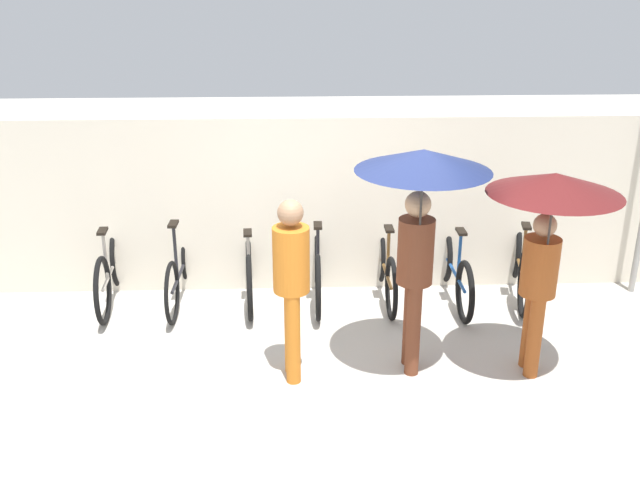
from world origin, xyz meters
TOP-DOWN VIEW (x-y plane):
  - ground_plane at (0.00, 0.00)m, footprint 30.00×30.00m
  - back_wall at (0.00, 2.13)m, footprint 12.55×0.12m
  - parked_bicycle_0 at (-2.27, 1.79)m, footprint 0.44×1.69m
  - parked_bicycle_1 at (-1.52, 1.81)m, footprint 0.44×1.73m
  - parked_bicycle_2 at (-0.76, 1.83)m, footprint 0.44×1.68m
  - parked_bicycle_3 at (0.00, 1.79)m, footprint 0.44×1.66m
  - parked_bicycle_4 at (0.76, 1.78)m, footprint 0.44×1.65m
  - parked_bicycle_5 at (1.52, 1.72)m, footprint 0.44×1.72m
  - parked_bicycle_6 at (2.27, 1.80)m, footprint 0.51×1.74m
  - pedestrian_leading at (-0.28, 0.17)m, footprint 0.32×0.32m
  - pedestrian_center at (0.81, 0.17)m, footprint 1.13×1.13m
  - pedestrian_trailing at (1.89, 0.09)m, footprint 1.11×1.11m

SIDE VIEW (x-z plane):
  - ground_plane at x=0.00m, z-range 0.00..0.00m
  - parked_bicycle_5 at x=1.52m, z-range -0.20..0.91m
  - parked_bicycle_4 at x=0.76m, z-range -0.18..0.90m
  - parked_bicycle_1 at x=-1.52m, z-range -0.14..0.85m
  - parked_bicycle_2 at x=-0.76m, z-range -0.16..0.90m
  - parked_bicycle_3 at x=0.00m, z-range -0.18..0.93m
  - parked_bicycle_0 at x=-2.27m, z-range -0.12..0.88m
  - parked_bicycle_6 at x=2.27m, z-range -0.15..0.92m
  - pedestrian_leading at x=-0.28m, z-range 0.15..1.83m
  - back_wall at x=0.00m, z-range 0.00..1.99m
  - pedestrian_trailing at x=1.89m, z-range 0.60..2.53m
  - pedestrian_center at x=0.81m, z-range 0.66..2.77m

